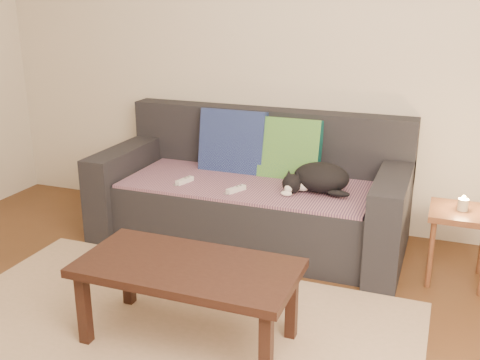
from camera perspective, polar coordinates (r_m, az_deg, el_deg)
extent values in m
cube|color=beige|center=(4.11, 3.41, 13.38)|extent=(4.50, 0.04, 2.60)
cube|color=#232328|center=(3.89, 0.88, -3.40)|extent=(1.70, 0.78, 0.42)
cube|color=#232328|center=(4.12, 2.82, 4.16)|extent=(2.10, 0.18, 0.45)
cube|color=#232328|center=(4.26, -11.22, -0.54)|extent=(0.20, 0.90, 0.60)
cube|color=#232328|center=(3.67, 15.01, -3.91)|extent=(0.20, 0.90, 0.60)
cube|color=#41294D|center=(3.80, 0.80, -0.41)|extent=(1.66, 0.74, 0.02)
cube|color=#101548|center=(4.04, -0.69, 3.70)|extent=(0.48, 0.20, 0.50)
cube|color=#0B4C49|center=(3.91, 5.11, 3.14)|extent=(0.43, 0.20, 0.44)
ellipsoid|color=black|center=(3.63, 8.26, 0.26)|extent=(0.38, 0.29, 0.19)
sphere|color=black|center=(3.59, 5.29, -0.36)|extent=(0.13, 0.13, 0.12)
sphere|color=white|center=(3.55, 4.94, -0.88)|extent=(0.06, 0.06, 0.05)
ellipsoid|color=black|center=(3.53, 9.97, -1.36)|extent=(0.15, 0.06, 0.04)
cube|color=white|center=(3.80, -5.65, -0.07)|extent=(0.07, 0.15, 0.03)
cube|color=white|center=(3.62, -0.40, -0.95)|extent=(0.10, 0.15, 0.03)
cube|color=brown|center=(3.53, 21.61, -3.15)|extent=(0.36, 0.36, 0.04)
cylinder|color=brown|center=(3.47, 18.79, -7.19)|extent=(0.03, 0.03, 0.42)
cylinder|color=brown|center=(3.74, 19.01, -5.38)|extent=(0.03, 0.03, 0.42)
cylinder|color=beige|center=(3.51, 21.71, -2.34)|extent=(0.06, 0.06, 0.07)
sphere|color=#FFBF59|center=(3.49, 21.80, -1.65)|extent=(0.02, 0.02, 0.02)
cube|color=tan|center=(2.90, -8.69, -16.37)|extent=(2.50, 1.80, 0.01)
cube|color=black|center=(2.72, -5.36, -8.90)|extent=(1.06, 0.53, 0.04)
cube|color=black|center=(2.90, -15.55, -12.55)|extent=(0.05, 0.05, 0.38)
cube|color=black|center=(2.52, 2.66, -16.89)|extent=(0.05, 0.05, 0.38)
cube|color=black|center=(3.18, -11.29, -9.27)|extent=(0.05, 0.05, 0.38)
cube|color=black|center=(2.85, 5.27, -12.49)|extent=(0.05, 0.05, 0.38)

